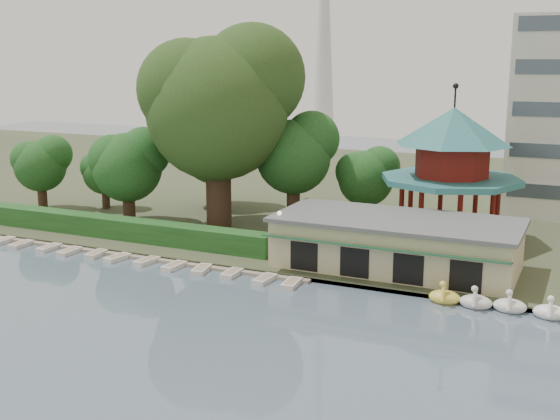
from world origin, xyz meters
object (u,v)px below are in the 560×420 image
Objects in this scene: big_tree at (220,99)px; boathouse at (396,243)px; dock at (125,254)px; pavilion at (452,161)px.

boathouse is at bearing -18.35° from big_tree.
dock is 22.62m from boathouse.
boathouse is 11.43m from pavilion.
big_tree is at bearing 73.89° from dock.
boathouse reaches higher than dock.
big_tree reaches higher than dock.
pavilion is (24.00, 14.80, 7.36)m from dock.
dock is 16.90m from big_tree.
pavilion reaches higher than boathouse.
boathouse is 22.28m from big_tree.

